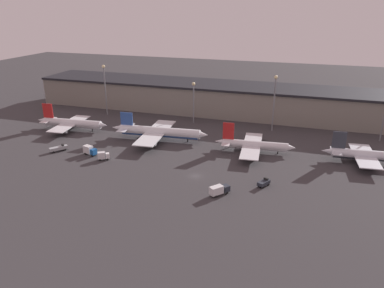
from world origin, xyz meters
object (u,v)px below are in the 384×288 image
airplane_1 (159,132)px  airplane_2 (254,145)px  service_vehicle_2 (264,183)px  service_vehicle_3 (219,190)px  service_vehicle_1 (59,148)px  airplane_0 (72,123)px  airplane_3 (367,155)px  service_vehicle_4 (90,150)px  service_vehicle_0 (103,156)px

airplane_1 → airplane_2: (45.26, -1.66, -0.69)m
service_vehicle_2 → service_vehicle_3: (-13.56, -11.22, 0.61)m
airplane_1 → service_vehicle_1: 45.15m
airplane_0 → airplane_2: airplane_0 is taller
airplane_1 → service_vehicle_2: 63.38m
service_vehicle_3 → service_vehicle_1: bearing=116.0°
airplane_1 → airplane_3: (90.73, 0.22, -0.38)m
service_vehicle_1 → service_vehicle_4: bearing=-52.1°
airplane_2 → airplane_1: bearing=172.8°
service_vehicle_2 → service_vehicle_4: bearing=111.9°
airplane_3 → service_vehicle_3: size_ratio=4.97×
airplane_2 → service_vehicle_4: (-66.01, -24.91, -1.03)m
service_vehicle_4 → airplane_0: bearing=152.4°
service_vehicle_0 → service_vehicle_4: size_ratio=0.75×
airplane_3 → airplane_1: bearing=175.1°
airplane_3 → service_vehicle_2: size_ratio=6.45×
airplane_0 → airplane_3: 138.73m
airplane_3 → service_vehicle_0: (-103.11, -30.02, -1.54)m
service_vehicle_2 → service_vehicle_3: service_vehicle_3 is taller
airplane_2 → service_vehicle_1: (-81.25, -25.50, -1.77)m
service_vehicle_0 → service_vehicle_1: service_vehicle_0 is taller
airplane_1 → service_vehicle_1: size_ratio=6.33×
service_vehicle_0 → service_vehicle_2: (66.39, -3.27, -0.59)m
airplane_2 → service_vehicle_2: bearing=-79.5°
airplane_1 → service_vehicle_0: size_ratio=9.40×
service_vehicle_1 → service_vehicle_4: service_vehicle_4 is taller
airplane_2 → service_vehicle_3: size_ratio=4.85×
airplane_1 → service_vehicle_0: 32.34m
airplane_2 → service_vehicle_0: airplane_2 is taller
airplane_3 → service_vehicle_4: bearing=-171.6°
airplane_2 → service_vehicle_1: size_ratio=4.68×
airplane_2 → service_vehicle_3: (-4.82, -42.64, -1.21)m
airplane_3 → service_vehicle_1: size_ratio=4.79×
service_vehicle_3 → airplane_1: bearing=81.1°
service_vehicle_1 → airplane_3: bearing=-42.1°
service_vehicle_2 → airplane_1: bearing=85.3°
service_vehicle_1 → service_vehicle_2: 90.19m
airplane_1 → service_vehicle_3: airplane_1 is taller
airplane_0 → airplane_1: size_ratio=0.82×
service_vehicle_0 → service_vehicle_4: service_vehicle_4 is taller
airplane_3 → service_vehicle_4: (-111.47, -26.78, -1.34)m
airplane_0 → service_vehicle_2: 107.25m
airplane_1 → service_vehicle_3: (40.44, -44.30, -1.90)m
service_vehicle_2 → airplane_3: bearing=-21.0°
airplane_2 → service_vehicle_4: bearing=-164.4°
airplane_2 → service_vehicle_4: 70.56m
airplane_2 → service_vehicle_0: (-57.64, -28.15, -1.23)m
airplane_0 → service_vehicle_1: bearing=-71.2°
airplane_3 → service_vehicle_3: 67.17m
service_vehicle_2 → service_vehicle_1: bearing=113.1°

